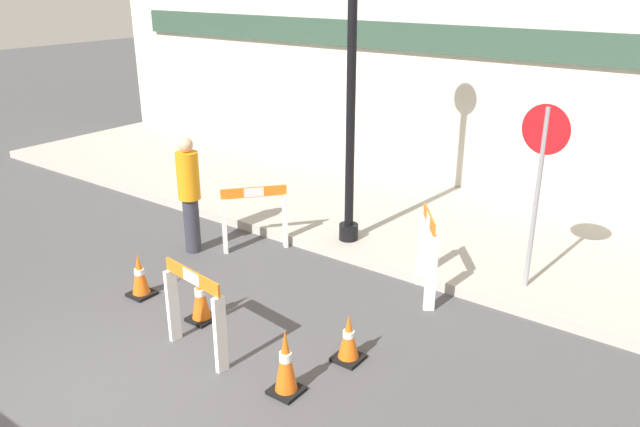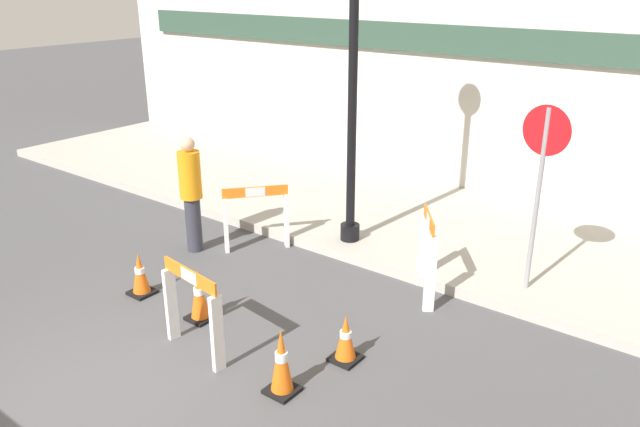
% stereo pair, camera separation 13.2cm
% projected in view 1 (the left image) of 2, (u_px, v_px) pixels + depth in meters
% --- Properties ---
extents(sidewalk_slab, '(18.00, 3.69, 0.15)m').
position_uv_depth(sidewalk_slab, '(399.00, 217.00, 10.42)').
color(sidewalk_slab, '#ADA89E').
rests_on(sidewalk_slab, ground_plane).
extents(storefront_facade, '(18.00, 0.22, 5.50)m').
position_uv_depth(storefront_facade, '(461.00, 43.00, 10.89)').
color(storefront_facade, beige).
rests_on(storefront_facade, ground_plane).
extents(streetlamp_post, '(0.44, 0.44, 4.67)m').
position_uv_depth(streetlamp_post, '(352.00, 31.00, 8.30)').
color(streetlamp_post, black).
rests_on(streetlamp_post, sidewalk_slab).
extents(stop_sign, '(0.60, 0.12, 2.34)m').
position_uv_depth(stop_sign, '(541.00, 169.00, 7.42)').
color(stop_sign, gray).
rests_on(stop_sign, sidewalk_slab).
extents(barricade_0, '(0.72, 0.83, 0.99)m').
position_uv_depth(barricade_0, '(255.00, 215.00, 9.20)').
color(barricade_0, white).
rests_on(barricade_0, ground_plane).
extents(barricade_1, '(0.93, 0.25, 1.02)m').
position_uv_depth(barricade_1, '(195.00, 309.00, 6.61)').
color(barricade_1, white).
rests_on(barricade_1, ground_plane).
extents(barricade_2, '(0.55, 0.68, 1.14)m').
position_uv_depth(barricade_2, '(427.00, 254.00, 7.81)').
color(barricade_2, white).
rests_on(barricade_2, ground_plane).
extents(traffic_cone_0, '(0.30, 0.30, 0.55)m').
position_uv_depth(traffic_cone_0, '(349.00, 339.00, 6.62)').
color(traffic_cone_0, black).
rests_on(traffic_cone_0, ground_plane).
extents(traffic_cone_1, '(0.30, 0.30, 0.72)m').
position_uv_depth(traffic_cone_1, '(286.00, 362.00, 6.06)').
color(traffic_cone_1, black).
rests_on(traffic_cone_1, ground_plane).
extents(traffic_cone_2, '(0.30, 0.30, 0.66)m').
position_uv_depth(traffic_cone_2, '(200.00, 297.00, 7.36)').
color(traffic_cone_2, black).
rests_on(traffic_cone_2, ground_plane).
extents(traffic_cone_3, '(0.30, 0.30, 0.58)m').
position_uv_depth(traffic_cone_3, '(140.00, 276.00, 7.95)').
color(traffic_cone_3, black).
rests_on(traffic_cone_3, ground_plane).
extents(person_worker, '(0.35, 0.35, 1.74)m').
position_uv_depth(person_worker, '(189.00, 191.00, 9.00)').
color(person_worker, '#33333D').
rests_on(person_worker, ground_plane).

